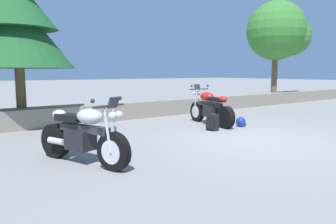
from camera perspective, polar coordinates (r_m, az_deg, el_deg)
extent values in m
plane|color=gray|center=(7.57, 15.38, -4.89)|extent=(120.00, 120.00, 0.00)
cube|color=gray|center=(11.09, -4.50, 0.57)|extent=(36.00, 0.80, 0.55)
cylinder|color=black|center=(5.08, -9.82, -7.06)|extent=(0.34, 0.63, 0.62)
cylinder|color=black|center=(6.14, -19.67, -4.90)|extent=(0.38, 0.64, 0.62)
cylinder|color=silver|center=(5.08, -9.82, -7.06)|extent=(0.28, 0.42, 0.38)
cube|color=black|center=(5.61, -15.59, -4.82)|extent=(0.46, 0.56, 0.34)
cube|color=#2D2D30|center=(5.49, -14.98, -2.92)|extent=(0.50, 1.08, 0.12)
ellipsoid|color=#BCBCC1|center=(5.35, -13.99, -0.77)|extent=(0.50, 0.60, 0.26)
cube|color=black|center=(5.72, -17.22, -0.99)|extent=(0.43, 0.61, 0.12)
ellipsoid|color=#BCBCC1|center=(5.95, -19.06, -0.36)|extent=(0.30, 0.34, 0.16)
cylinder|color=#2D2D30|center=(5.01, -10.66, 1.09)|extent=(0.63, 0.26, 0.04)
sphere|color=silver|center=(4.98, -8.90, -0.53)|extent=(0.13, 0.13, 0.13)
sphere|color=silver|center=(4.88, -10.01, -0.71)|extent=(0.13, 0.13, 0.13)
cube|color=#26282D|center=(4.94, -9.84, 1.72)|extent=(0.22, 0.16, 0.18)
cylinder|color=silver|center=(5.85, -19.53, -4.98)|extent=(0.23, 0.39, 0.11)
cylinder|color=silver|center=(5.10, -9.53, -2.87)|extent=(0.10, 0.17, 0.73)
cylinder|color=silver|center=(4.97, -10.95, -3.16)|extent=(0.10, 0.17, 0.73)
sphere|color=#2D2D30|center=(5.25, -8.71, 2.50)|extent=(0.07, 0.07, 0.07)
sphere|color=#2D2D30|center=(4.82, -13.51, 1.98)|extent=(0.07, 0.07, 0.07)
cylinder|color=black|center=(10.04, 5.32, 0.07)|extent=(0.23, 0.63, 0.62)
cylinder|color=black|center=(8.88, 10.40, -0.96)|extent=(0.27, 0.64, 0.62)
cylinder|color=silver|center=(10.04, 5.32, 0.07)|extent=(0.22, 0.40, 0.38)
cube|color=black|center=(9.39, 7.90, 0.16)|extent=(0.39, 0.52, 0.34)
cube|color=#2D2D30|center=(9.45, 7.56, 1.43)|extent=(0.31, 1.11, 0.12)
ellipsoid|color=red|center=(9.56, 7.06, 2.82)|extent=(0.42, 0.57, 0.26)
cube|color=black|center=(9.17, 8.77, 2.23)|extent=(0.34, 0.59, 0.12)
ellipsoid|color=red|center=(8.93, 9.92, 2.33)|extent=(0.26, 0.31, 0.16)
cylinder|color=#2D2D30|center=(9.91, 5.63, 4.15)|extent=(0.66, 0.14, 0.04)
sphere|color=silver|center=(9.99, 4.84, 3.38)|extent=(0.13, 0.13, 0.13)
sphere|color=silver|center=(10.07, 5.51, 3.41)|extent=(0.13, 0.13, 0.13)
cube|color=#26282D|center=(9.99, 5.31, 4.53)|extent=(0.21, 0.13, 0.18)
cylinder|color=silver|center=(9.15, 10.27, -0.39)|extent=(0.17, 0.39, 0.11)
cylinder|color=silver|center=(9.92, 5.04, 2.08)|extent=(0.07, 0.17, 0.73)
cylinder|color=silver|center=(10.01, 5.91, 2.12)|extent=(0.07, 0.17, 0.73)
sphere|color=#2D2D30|center=(9.71, 4.28, 4.70)|extent=(0.07, 0.07, 0.07)
sphere|color=#2D2D30|center=(10.04, 7.19, 4.74)|extent=(0.07, 0.07, 0.07)
cube|color=black|center=(8.52, 8.10, -1.87)|extent=(0.20, 0.31, 0.44)
cube|color=black|center=(8.44, 7.58, -2.22)|extent=(0.07, 0.24, 0.24)
ellipsoid|color=black|center=(8.48, 8.12, -0.47)|extent=(0.19, 0.30, 0.08)
cube|color=black|center=(8.54, 8.98, -1.72)|extent=(0.03, 0.05, 0.37)
cube|color=black|center=(8.64, 8.15, -1.60)|extent=(0.03, 0.05, 0.37)
sphere|color=navy|center=(9.29, 13.05, -1.73)|extent=(0.28, 0.28, 0.28)
ellipsoid|color=black|center=(9.24, 13.42, -1.72)|extent=(0.23, 0.06, 0.12)
cube|color=navy|center=(9.25, 13.41, -2.21)|extent=(0.20, 0.08, 0.08)
cylinder|color=brown|center=(9.77, -25.21, 5.01)|extent=(0.27, 0.27, 1.49)
cone|color=#1E5628|center=(9.83, -25.64, 12.85)|extent=(2.99, 2.99, 1.94)
cone|color=#1E5628|center=(9.95, -25.90, 17.41)|extent=(2.15, 2.15, 1.40)
cylinder|color=brown|center=(16.64, 18.72, 6.74)|extent=(0.28, 0.28, 1.95)
sphere|color=#387A2D|center=(16.76, 19.01, 13.76)|extent=(2.87, 2.87, 2.87)
sphere|color=#387A2D|center=(17.03, 21.45, 12.57)|extent=(1.86, 1.86, 1.86)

